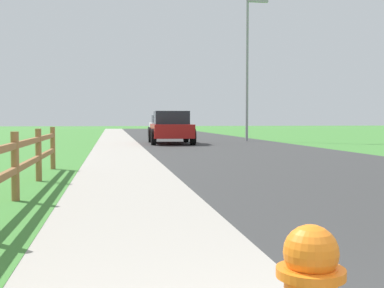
{
  "coord_description": "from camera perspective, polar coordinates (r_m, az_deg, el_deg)",
  "views": [
    {
      "loc": [
        -1.27,
        -0.94,
        1.14
      ],
      "look_at": [
        -0.18,
        5.68,
        0.8
      ],
      "focal_mm": 46.08,
      "sensor_mm": 36.0,
      "label": 1
    }
  ],
  "objects": [
    {
      "name": "parked_suv_red",
      "position": [
        23.16,
        -2.47,
        1.91
      ],
      "size": [
        2.08,
        4.26,
        1.52
      ],
      "color": "maroon",
      "rests_on": "ground"
    },
    {
      "name": "street_lamp",
      "position": [
        26.27,
        6.61,
        9.88
      ],
      "size": [
        1.17,
        0.2,
        7.47
      ],
      "color": "gray",
      "rests_on": "ground"
    },
    {
      "name": "parked_car_white",
      "position": [
        31.69,
        -3.21,
        2.09
      ],
      "size": [
        2.18,
        4.98,
        1.4
      ],
      "color": "white",
      "rests_on": "ground"
    },
    {
      "name": "ground_plane",
      "position": [
        25.99,
        -6.5,
        0.33
      ],
      "size": [
        120.0,
        120.0,
        0.0
      ],
      "primitive_type": "plane",
      "color": "#418235"
    },
    {
      "name": "curb_concrete",
      "position": [
        28.01,
        -12.84,
        0.46
      ],
      "size": [
        6.0,
        66.0,
        0.01
      ],
      "primitive_type": "cube",
      "color": "#A59E94",
      "rests_on": "ground"
    },
    {
      "name": "grass_verge",
      "position": [
        28.14,
        -15.89,
        0.44
      ],
      "size": [
        5.0,
        66.0,
        0.0
      ],
      "primitive_type": "cube",
      "color": "#418235",
      "rests_on": "ground"
    },
    {
      "name": "road_asphalt",
      "position": [
        28.36,
        0.38,
        0.56
      ],
      "size": [
        7.0,
        66.0,
        0.01
      ],
      "primitive_type": "cube",
      "color": "#363636",
      "rests_on": "ground"
    }
  ]
}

